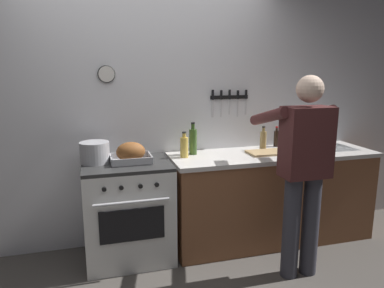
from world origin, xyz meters
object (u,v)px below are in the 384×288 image
(stock_pot, at_px, (95,152))
(cutting_board, at_px, (267,153))
(roasting_pan, at_px, (131,153))
(bottle_cooking_oil, at_px, (184,147))
(person_cook, at_px, (303,165))
(bottle_vinegar, at_px, (263,140))
(bottle_olive_oil, at_px, (193,141))
(bottle_soy_sauce, at_px, (276,138))
(stove, at_px, (128,211))

(stock_pot, xyz_separation_m, cutting_board, (1.60, -0.09, -0.08))
(roasting_pan, xyz_separation_m, bottle_cooking_oil, (0.50, 0.06, 0.02))
(person_cook, xyz_separation_m, cutting_board, (-0.00, 0.62, -0.04))
(person_cook, distance_m, stock_pot, 1.76)
(roasting_pan, height_order, bottle_vinegar, bottle_vinegar)
(person_cook, bearing_deg, bottle_olive_oil, 52.77)
(bottle_vinegar, bearing_deg, bottle_olive_oil, 179.32)
(roasting_pan, distance_m, bottle_cooking_oil, 0.50)
(roasting_pan, relative_size, bottle_soy_sauce, 1.64)
(stove, relative_size, cutting_board, 2.50)
(person_cook, height_order, cutting_board, person_cook)
(stove, relative_size, roasting_pan, 2.56)
(stock_pot, height_order, bottle_vinegar, bottle_vinegar)
(stock_pot, bearing_deg, cutting_board, -3.34)
(person_cook, xyz_separation_m, bottle_cooking_oil, (-0.81, 0.70, 0.05))
(roasting_pan, xyz_separation_m, bottle_olive_oil, (0.61, 0.16, 0.05))
(person_cook, xyz_separation_m, stock_pot, (-1.60, 0.72, 0.04))
(roasting_pan, distance_m, bottle_olive_oil, 0.63)
(roasting_pan, xyz_separation_m, bottle_soy_sauce, (1.54, 0.25, 0.01))
(bottle_vinegar, bearing_deg, person_cook, -92.60)
(roasting_pan, bearing_deg, cutting_board, -0.53)
(bottle_olive_oil, xyz_separation_m, bottle_cooking_oil, (-0.11, -0.10, -0.03))
(stove, bearing_deg, bottle_vinegar, 5.54)
(stock_pot, distance_m, bottle_vinegar, 1.64)
(roasting_pan, bearing_deg, bottle_olive_oil, 14.47)
(stove, xyz_separation_m, bottle_cooking_oil, (0.54, 0.05, 0.55))
(cutting_board, relative_size, bottle_soy_sauce, 1.68)
(bottle_olive_oil, distance_m, bottle_cooking_oil, 0.15)
(bottle_soy_sauce, bearing_deg, stove, -171.40)
(bottle_vinegar, distance_m, bottle_olive_oil, 0.73)
(bottle_cooking_oil, bearing_deg, person_cook, -40.82)
(stove, height_order, bottle_olive_oil, bottle_olive_oil)
(bottle_olive_oil, bearing_deg, person_cook, -48.71)
(person_cook, relative_size, bottle_vinegar, 6.89)
(stove, relative_size, bottle_soy_sauce, 4.21)
(cutting_board, distance_m, bottle_olive_oil, 0.72)
(bottle_vinegar, bearing_deg, bottle_soy_sauce, 27.34)
(cutting_board, distance_m, bottle_vinegar, 0.19)
(person_cook, relative_size, roasting_pan, 4.72)
(person_cook, relative_size, bottle_cooking_oil, 6.90)
(stove, relative_size, bottle_cooking_oil, 3.74)
(bottle_cooking_oil, bearing_deg, bottle_vinegar, 5.89)
(bottle_soy_sauce, bearing_deg, roasting_pan, -170.66)
(roasting_pan, xyz_separation_m, cutting_board, (1.30, -0.01, -0.07))
(cutting_board, xyz_separation_m, bottle_vinegar, (0.04, 0.16, 0.09))
(person_cook, distance_m, bottle_olive_oil, 1.06)
(bottle_cooking_oil, bearing_deg, stock_pot, 178.55)
(bottle_vinegar, bearing_deg, roasting_pan, -173.69)
(bottle_vinegar, xyz_separation_m, bottle_soy_sauce, (0.20, 0.11, -0.01))
(bottle_olive_oil, bearing_deg, bottle_vinegar, -0.68)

